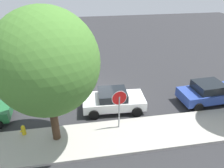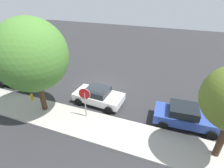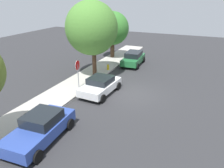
# 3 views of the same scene
# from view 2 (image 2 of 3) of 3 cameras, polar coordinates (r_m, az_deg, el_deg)

# --- Properties ---
(ground_plane) EXTENTS (60.00, 60.00, 0.00)m
(ground_plane) POSITION_cam_2_polar(r_m,az_deg,el_deg) (16.62, -3.80, -1.04)
(ground_plane) COLOR #2D2D30
(sidewalk_curb) EXTENTS (32.00, 2.71, 0.14)m
(sidewalk_curb) POSITION_cam_2_polar(r_m,az_deg,el_deg) (13.00, -13.20, -11.36)
(sidewalk_curb) COLOR #B2ADA3
(sidewalk_curb) RESTS_ON ground_plane
(stop_sign) EXTENTS (0.84, 0.13, 2.48)m
(stop_sign) POSITION_cam_2_polar(r_m,az_deg,el_deg) (12.08, -8.88, -4.55)
(stop_sign) COLOR gray
(stop_sign) RESTS_ON ground_plane
(parked_car_white) EXTENTS (4.00, 2.27, 1.34)m
(parked_car_white) POSITION_cam_2_polar(r_m,az_deg,el_deg) (14.10, -4.46, -3.81)
(parked_car_white) COLOR white
(parked_car_white) RESTS_ON ground_plane
(parked_car_blue) EXTENTS (4.39, 2.24, 1.48)m
(parked_car_blue) POSITION_cam_2_polar(r_m,az_deg,el_deg) (12.95, 22.99, -9.60)
(parked_car_blue) COLOR #2D479E
(parked_car_blue) RESTS_ON ground_plane
(parked_car_green) EXTENTS (4.20, 2.09, 1.47)m
(parked_car_green) POSITION_cam_2_polar(r_m,az_deg,el_deg) (18.78, -28.22, 1.66)
(parked_car_green) COLOR #236B38
(parked_car_green) RESTS_ON ground_plane
(street_tree_far) EXTENTS (4.70, 4.70, 6.91)m
(street_tree_far) POSITION_cam_2_polar(r_m,az_deg,el_deg) (12.48, -24.74, 8.44)
(street_tree_far) COLOR #422D1E
(street_tree_far) RESTS_ON ground_plane
(fire_hydrant) EXTENTS (0.30, 0.22, 0.72)m
(fire_hydrant) POSITION_cam_2_polar(r_m,az_deg,el_deg) (15.89, -24.66, -4.00)
(fire_hydrant) COLOR gold
(fire_hydrant) RESTS_ON ground_plane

